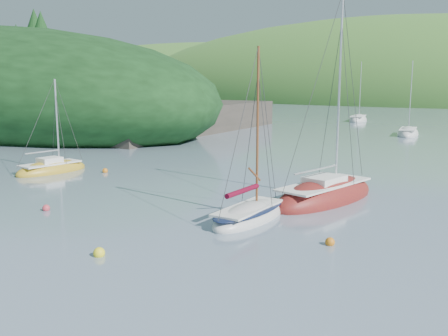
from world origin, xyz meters
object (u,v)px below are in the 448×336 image
Objects in this scene: daysailer_white at (250,215)px; sailboat_yellow at (52,170)px; distant_sloop_c at (358,120)px; distant_sloop_a at (408,134)px; sloop_red at (325,197)px.

daysailer_white is 18.52m from sailboat_yellow.
daysailer_white is 63.27m from distant_sloop_c.
distant_sloop_c reaches higher than distant_sloop_a.
sloop_red is at bearing -84.06° from distant_sloop_c.
sailboat_yellow is at bearing -120.46° from distant_sloop_a.
distant_sloop_a is 0.92× the size of distant_sloop_c.
distant_sloop_a is at bearing 107.84° from sloop_red.
sailboat_yellow is 58.54m from distant_sloop_c.
daysailer_white is 0.82× the size of distant_sloop_c.
distant_sloop_a is (11.13, 41.57, -0.00)m from sailboat_yellow.
distant_sloop_a is at bearing 93.47° from daysailer_white.
daysailer_white is at bearing -95.66° from distant_sloop_a.
daysailer_white is 43.26m from distant_sloop_a.
distant_sloop_a is 21.99m from distant_sloop_c.
sailboat_yellow is (-19.50, -4.60, -0.05)m from sloop_red.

